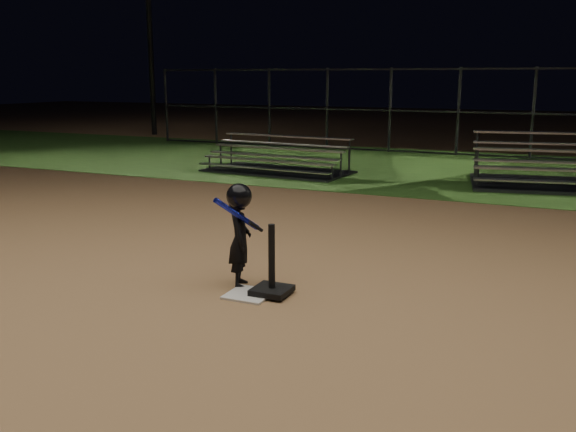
# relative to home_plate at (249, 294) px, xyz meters

# --- Properties ---
(ground) EXTENTS (80.00, 80.00, 0.00)m
(ground) POSITION_rel_home_plate_xyz_m (0.00, 0.00, -0.01)
(ground) COLOR #986E45
(ground) RESTS_ON ground
(grass_strip) EXTENTS (60.00, 8.00, 0.01)m
(grass_strip) POSITION_rel_home_plate_xyz_m (0.00, 10.00, -0.01)
(grass_strip) COLOR #274C18
(grass_strip) RESTS_ON ground
(home_plate) EXTENTS (0.45, 0.45, 0.02)m
(home_plate) POSITION_rel_home_plate_xyz_m (0.00, 0.00, 0.00)
(home_plate) COLOR beige
(home_plate) RESTS_ON ground
(batting_tee) EXTENTS (0.38, 0.38, 0.74)m
(batting_tee) POSITION_rel_home_plate_xyz_m (0.21, 0.11, 0.14)
(batting_tee) COLOR black
(batting_tee) RESTS_ON home_plate
(child_batter) EXTENTS (0.45, 0.64, 1.14)m
(child_batter) POSITION_rel_home_plate_xyz_m (-0.23, 0.25, 0.59)
(child_batter) COLOR black
(child_batter) RESTS_ON ground
(bleacher_left) EXTENTS (3.57, 1.98, 0.84)m
(bleacher_left) POSITION_rel_home_plate_xyz_m (-3.35, 7.89, 0.16)
(bleacher_left) COLOR silver
(bleacher_left) RESTS_ON ground
(backstop_fence) EXTENTS (20.08, 0.08, 2.50)m
(backstop_fence) POSITION_rel_home_plate_xyz_m (0.00, 13.00, 1.24)
(backstop_fence) COLOR #38383D
(backstop_fence) RESTS_ON ground
(light_pole_left) EXTENTS (0.90, 0.53, 8.30)m
(light_pole_left) POSITION_rel_home_plate_xyz_m (-12.00, 14.94, 4.93)
(light_pole_left) COLOR #2D2D30
(light_pole_left) RESTS_ON ground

